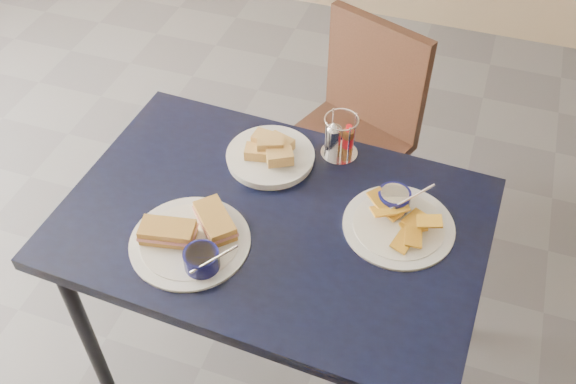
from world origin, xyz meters
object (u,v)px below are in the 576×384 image
(dining_table, at_px, (273,234))
(bread_basket, at_px, (271,154))
(plantain_plate, at_px, (398,217))
(sandwich_plate, at_px, (193,238))
(condiment_caddy, at_px, (339,139))
(chair_far, at_px, (350,118))

(dining_table, bearing_deg, bread_basket, 111.27)
(dining_table, relative_size, bread_basket, 4.58)
(plantain_plate, bearing_deg, bread_basket, 163.70)
(plantain_plate, bearing_deg, sandwich_plate, -153.06)
(dining_table, height_order, sandwich_plate, sandwich_plate)
(dining_table, height_order, plantain_plate, plantain_plate)
(bread_basket, relative_size, condiment_caddy, 1.87)
(sandwich_plate, height_order, condiment_caddy, condiment_caddy)
(chair_far, bearing_deg, sandwich_plate, -101.75)
(plantain_plate, xyz_separation_m, bread_basket, (-0.40, 0.12, 0.01))
(bread_basket, bearing_deg, sandwich_plate, -102.67)
(condiment_caddy, bearing_deg, plantain_plate, -43.24)
(chair_far, relative_size, plantain_plate, 2.94)
(chair_far, bearing_deg, bread_basket, -101.15)
(dining_table, bearing_deg, sandwich_plate, -137.11)
(sandwich_plate, relative_size, plantain_plate, 1.08)
(plantain_plate, relative_size, condiment_caddy, 2.20)
(chair_far, xyz_separation_m, sandwich_plate, (-0.19, -0.92, 0.27))
(chair_far, height_order, bread_basket, chair_far)
(condiment_caddy, bearing_deg, chair_far, 98.48)
(chair_far, distance_m, plantain_plate, 0.78)
(sandwich_plate, distance_m, plantain_plate, 0.54)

